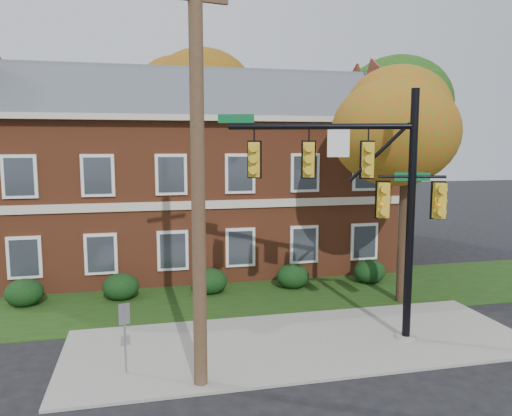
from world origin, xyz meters
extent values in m
plane|color=black|center=(0.00, 0.00, 0.00)|extent=(120.00, 120.00, 0.00)
cube|color=gray|center=(0.00, 1.00, 0.04)|extent=(14.00, 5.00, 0.08)
cube|color=#193811|center=(0.00, 6.00, 0.02)|extent=(30.00, 6.00, 0.04)
cube|color=brown|center=(-2.00, 12.00, 3.50)|extent=(18.00, 8.00, 7.00)
cube|color=beige|center=(-2.00, 12.00, 7.12)|extent=(18.80, 8.80, 0.24)
cube|color=beige|center=(-2.00, 7.97, 3.50)|extent=(18.00, 0.12, 0.35)
ellipsoid|color=black|center=(-9.00, 6.70, 0.53)|extent=(1.40, 1.26, 1.05)
ellipsoid|color=black|center=(-5.50, 6.70, 0.53)|extent=(1.40, 1.26, 1.05)
ellipsoid|color=black|center=(-2.00, 6.70, 0.53)|extent=(1.40, 1.26, 1.05)
ellipsoid|color=black|center=(1.50, 6.70, 0.53)|extent=(1.40, 1.26, 1.05)
ellipsoid|color=black|center=(5.00, 6.70, 0.53)|extent=(1.40, 1.26, 1.05)
cylinder|color=black|center=(5.00, 4.00, 2.88)|extent=(0.36, 0.36, 5.76)
ellipsoid|color=red|center=(5.00, 4.00, 6.48)|extent=(4.25, 4.25, 3.60)
ellipsoid|color=red|center=(5.62, 3.62, 7.08)|extent=(3.50, 3.50, 3.00)
cylinder|color=black|center=(9.00, 13.00, 3.52)|extent=(0.36, 0.36, 7.04)
ellipsoid|color=#163E11|center=(9.00, 13.00, 7.92)|extent=(5.95, 5.95, 5.04)
ellipsoid|color=#163E11|center=(9.88, 12.47, 8.52)|extent=(4.90, 4.90, 4.20)
cylinder|color=black|center=(-1.00, 20.00, 3.84)|extent=(0.36, 0.36, 7.68)
ellipsoid|color=#B33F0F|center=(-1.00, 20.00, 8.64)|extent=(6.46, 6.46, 5.47)
ellipsoid|color=#B33F0F|center=(-0.05, 19.43, 9.24)|extent=(5.32, 5.32, 4.56)
cylinder|color=gray|center=(3.24, 0.49, 0.09)|extent=(0.61, 0.61, 0.18)
cylinder|color=black|center=(3.24, 0.49, 3.83)|extent=(0.30, 0.30, 7.66)
cylinder|color=black|center=(0.63, 1.31, 6.57)|extent=(5.28, 1.80, 0.18)
cylinder|color=black|center=(3.24, 0.49, 5.09)|extent=(1.91, 0.67, 0.09)
cube|color=gold|center=(-1.25, 1.89, 5.58)|extent=(0.56, 0.46, 1.27)
cube|color=gold|center=(0.32, 1.40, 5.58)|extent=(0.56, 0.46, 1.27)
cube|color=gold|center=(1.99, 0.88, 5.58)|extent=(0.56, 0.46, 1.27)
cube|color=silver|center=(1.15, 1.14, 6.07)|extent=(0.64, 0.24, 0.82)
cube|color=#0B5A2B|center=(-1.77, 2.06, 6.81)|extent=(1.06, 0.37, 0.26)
cube|color=gold|center=(2.46, 0.74, 4.38)|extent=(0.56, 0.46, 1.27)
cube|color=gold|center=(4.02, 0.24, 4.38)|extent=(0.56, 0.46, 1.27)
cube|color=#0B5A2B|center=(3.24, 0.49, 5.09)|extent=(1.01, 0.35, 0.25)
cylinder|color=#4F3624|center=(-3.28, -1.00, 5.06)|extent=(0.39, 0.39, 10.13)
cylinder|color=slate|center=(-5.13, 0.00, 0.98)|extent=(0.07, 0.07, 1.96)
cube|color=slate|center=(-5.13, 0.00, 1.69)|extent=(0.28, 0.12, 0.55)
camera|label=1|loc=(-4.58, -12.88, 6.05)|focal=35.00mm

